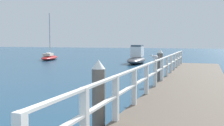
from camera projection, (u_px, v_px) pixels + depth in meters
name	position (u px, v px, depth m)	size (l,w,h in m)	color
pier_deck	(193.00, 87.00, 11.17)	(2.71, 20.12, 0.42)	brown
pier_railing	(162.00, 67.00, 11.52)	(0.12, 18.64, 0.96)	silver
dock_piling_near	(99.00, 99.00, 5.83)	(0.29, 0.29, 1.70)	#6B6056
dock_piling_far	(160.00, 66.00, 13.39)	(0.29, 0.29, 1.70)	#6B6056
seagull_foreground	(155.00, 57.00, 10.00)	(0.40, 0.33, 0.21)	white
boat_2	(49.00, 57.00, 30.63)	(2.80, 5.02, 5.22)	red
boat_5	(137.00, 57.00, 25.91)	(2.03, 5.33, 1.73)	#4C4C51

